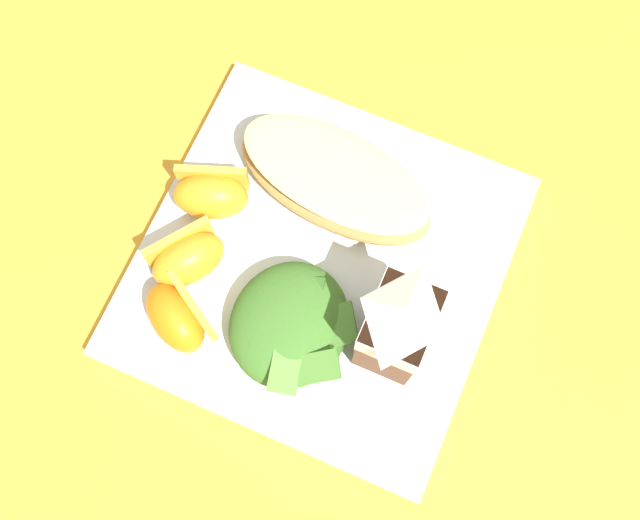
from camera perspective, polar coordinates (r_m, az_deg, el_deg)
ground at (r=0.63m, az=-0.00°, el=-0.69°), size 3.00×3.00×0.00m
white_plate at (r=0.62m, az=-0.00°, el=-0.48°), size 0.28×0.28×0.02m
cheesy_pizza_bread at (r=0.62m, az=1.13°, el=6.03°), size 0.10×0.18×0.04m
green_salad_pile at (r=0.58m, az=-2.12°, el=-4.92°), size 0.10×0.10×0.04m
milk_carton at (r=0.54m, az=5.89°, el=-4.90°), size 0.06×0.05×0.11m
orange_wedge_front at (r=0.62m, az=-8.13°, el=4.88°), size 0.06×0.07×0.04m
orange_wedge_middle at (r=0.60m, az=-9.87°, el=0.15°), size 0.07×0.06×0.04m
orange_wedge_rear at (r=0.59m, az=-10.61°, el=-4.19°), size 0.06×0.07×0.04m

